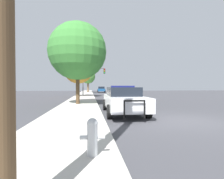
% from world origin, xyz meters
% --- Properties ---
extents(ground_plane, '(110.00, 110.00, 0.00)m').
position_xyz_m(ground_plane, '(0.00, 0.00, 0.00)').
color(ground_plane, '#3D3D42').
extents(sidewalk_left, '(3.00, 110.00, 0.13)m').
position_xyz_m(sidewalk_left, '(-5.10, 0.00, 0.07)').
color(sidewalk_left, '#BCB7AD').
rests_on(sidewalk_left, ground_plane).
extents(police_car, '(2.22, 5.33, 1.61)m').
position_xyz_m(police_car, '(-2.32, 2.45, 0.81)').
color(police_car, white).
rests_on(police_car, ground_plane).
extents(fire_hydrant, '(0.52, 0.23, 0.78)m').
position_xyz_m(fire_hydrant, '(-4.20, -3.86, 0.55)').
color(fire_hydrant, '#B7BCC1').
rests_on(fire_hydrant, sidewalk_left).
extents(traffic_light, '(3.92, 0.35, 4.71)m').
position_xyz_m(traffic_light, '(-3.79, 22.86, 3.50)').
color(traffic_light, '#424247').
rests_on(traffic_light, sidewalk_left).
extents(car_background_distant, '(2.11, 4.44, 1.51)m').
position_xyz_m(car_background_distant, '(-1.31, 37.32, 0.79)').
color(car_background_distant, navy).
rests_on(car_background_distant, ground_plane).
extents(car_background_oncoming, '(2.11, 4.55, 1.27)m').
position_xyz_m(car_background_oncoming, '(2.24, 21.44, 0.69)').
color(car_background_oncoming, navy).
rests_on(car_background_oncoming, ground_plane).
extents(tree_sidewalk_mid, '(4.32, 4.32, 6.17)m').
position_xyz_m(tree_sidewalk_mid, '(-5.89, 18.35, 4.13)').
color(tree_sidewalk_mid, brown).
rests_on(tree_sidewalk_mid, sidewalk_left).
extents(tree_sidewalk_near, '(4.72, 4.72, 6.68)m').
position_xyz_m(tree_sidewalk_near, '(-5.23, 7.07, 4.45)').
color(tree_sidewalk_near, '#4C3823').
rests_on(tree_sidewalk_near, sidewalk_left).
extents(tree_sidewalk_far, '(3.61, 3.61, 5.74)m').
position_xyz_m(tree_sidewalk_far, '(-4.69, 36.48, 4.04)').
color(tree_sidewalk_far, brown).
rests_on(tree_sidewalk_far, sidewalk_left).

